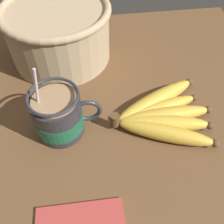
# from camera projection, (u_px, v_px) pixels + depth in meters

# --- Properties ---
(table) EXTENTS (0.94, 0.94, 0.03)m
(table) POSITION_uv_depth(u_px,v_px,m) (97.00, 139.00, 0.54)
(table) COLOR brown
(table) RESTS_ON ground
(coffee_mug) EXTENTS (0.14, 0.10, 0.17)m
(coffee_mug) POSITION_uv_depth(u_px,v_px,m) (59.00, 116.00, 0.50)
(coffee_mug) COLOR #28282D
(coffee_mug) RESTS_ON table
(banana_bunch) EXTENTS (0.23, 0.21, 0.04)m
(banana_bunch) POSITION_uv_depth(u_px,v_px,m) (162.00, 115.00, 0.53)
(banana_bunch) COLOR #4C381E
(banana_bunch) RESTS_ON table
(woven_basket) EXTENTS (0.27, 0.27, 0.14)m
(woven_basket) POSITION_uv_depth(u_px,v_px,m) (59.00, 32.00, 0.63)
(woven_basket) COLOR tan
(woven_basket) RESTS_ON table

